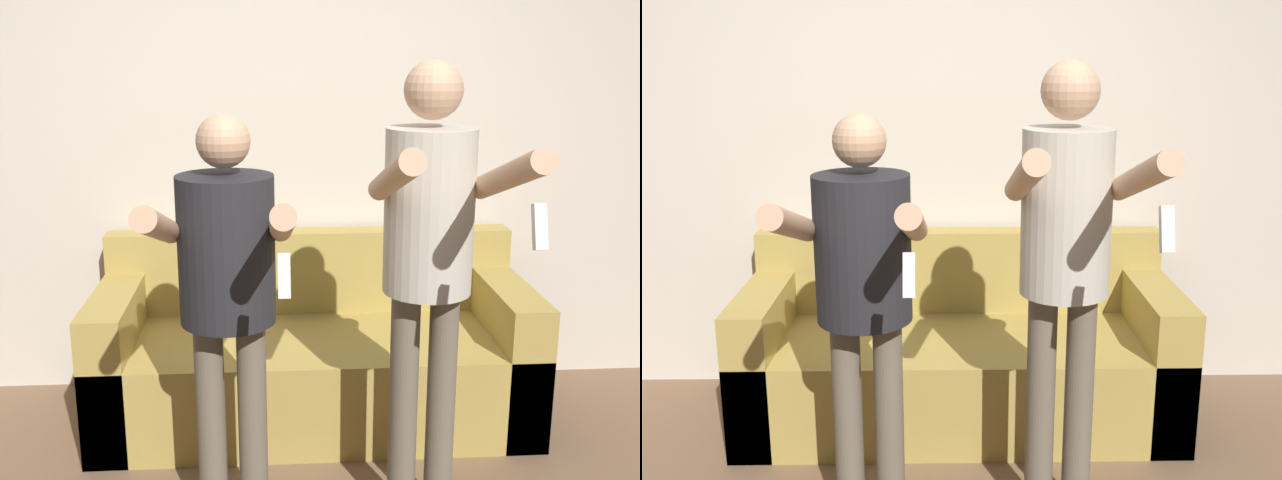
% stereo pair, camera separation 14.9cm
% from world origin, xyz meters
% --- Properties ---
extents(wall_back, '(6.40, 0.06, 2.70)m').
position_xyz_m(wall_back, '(0.00, 1.81, 1.35)').
color(wall_back, beige).
rests_on(wall_back, ground_plane).
extents(couch, '(2.10, 0.87, 0.89)m').
position_xyz_m(couch, '(0.21, 1.34, 0.30)').
color(couch, '#AD9347').
rests_on(couch, ground_plane).
extents(person_standing_left, '(0.47, 0.76, 1.59)m').
position_xyz_m(person_standing_left, '(-0.16, 0.45, 1.01)').
color(person_standing_left, '#6B6051').
rests_on(person_standing_left, ground_plane).
extents(person_standing_right, '(0.45, 0.80, 1.77)m').
position_xyz_m(person_standing_right, '(0.57, 0.44, 1.12)').
color(person_standing_right, '#6B6051').
rests_on(person_standing_right, ground_plane).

